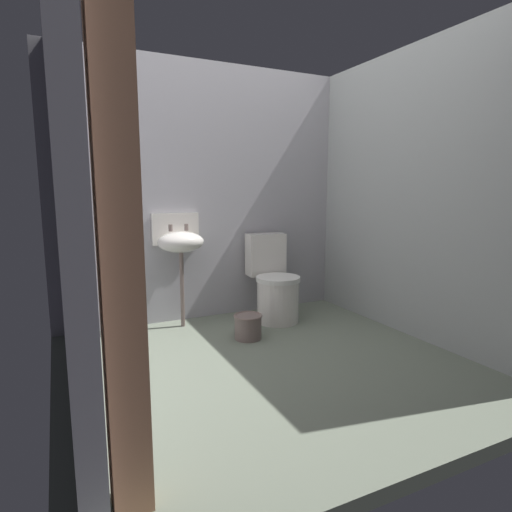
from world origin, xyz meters
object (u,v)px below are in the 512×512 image
toilet_near_wall (274,285)px  bucket (248,326)px  sink (180,241)px  wooden_door_post (117,200)px

toilet_near_wall → bucket: toilet_near_wall is taller
sink → bucket: (0.39, -0.56, -0.65)m
toilet_near_wall → bucket: 0.61m
wooden_door_post → toilet_near_wall: wooden_door_post is taller
toilet_near_wall → bucket: bearing=45.2°
toilet_near_wall → bucket: size_ratio=3.34×
sink → bucket: size_ratio=4.24×
sink → bucket: sink is taller
toilet_near_wall → wooden_door_post: bearing=53.7°
toilet_near_wall → sink: size_ratio=0.79×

